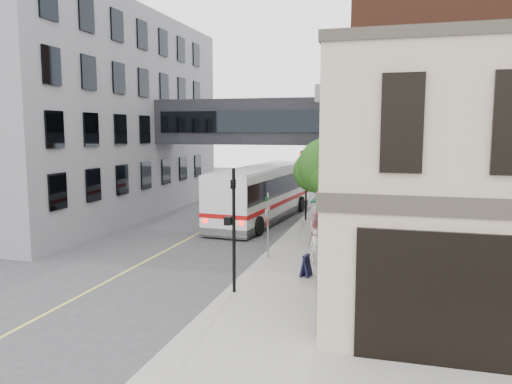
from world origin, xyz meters
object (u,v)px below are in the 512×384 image
Objects in this scene: pedestrian_c at (329,218)px; newspaper_box at (318,230)px; pedestrian_a at (315,247)px; sandwich_board at (306,265)px; bus at (263,191)px; pedestrian_b at (317,229)px.

pedestrian_c reaches higher than newspaper_box.
sandwich_board is (-0.07, -1.93, -0.31)m from pedestrian_a.
bus is at bearing 145.97° from pedestrian_c.
pedestrian_b is at bearing 107.10° from sandwich_board.
bus is 7.77× the size of pedestrian_b.
newspaper_box is (4.50, -5.34, -1.35)m from bus.
newspaper_box is 7.09m from sandwich_board.
pedestrian_c is (4.89, -4.18, -0.88)m from bus.
bus reaches higher than newspaper_box.
bus reaches higher than pedestrian_c.
pedestrian_c is (-0.24, 6.29, 0.17)m from pedestrian_a.
bus is at bearing 111.17° from newspaper_box.
pedestrian_b is at bearing -104.22° from newspaper_box.
pedestrian_b reaches higher than sandwich_board.
pedestrian_b reaches higher than pedestrian_a.
pedestrian_c is 2.07× the size of sandwich_board.
sandwich_board is (5.06, -12.41, -1.36)m from bus.
newspaper_box reaches higher than sandwich_board.
pedestrian_c reaches higher than pedestrian_b.
sandwich_board is at bearing -104.49° from newspaper_box.
bus is 7.11× the size of pedestrian_c.
pedestrian_a is 1.96m from sandwich_board.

